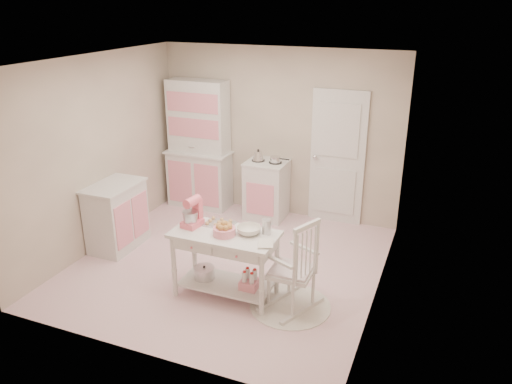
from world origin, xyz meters
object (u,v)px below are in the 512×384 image
(stand_mixer, at_px, (192,213))
(base_cabinet, at_px, (117,216))
(rocking_chair, at_px, (291,263))
(work_table, at_px, (225,264))
(stove, at_px, (267,190))
(bread_basket, at_px, (224,231))
(hutch, at_px, (198,145))

(stand_mixer, bearing_deg, base_cabinet, 168.79)
(rocking_chair, height_order, stand_mixer, stand_mixer)
(work_table, bearing_deg, stove, 98.95)
(work_table, height_order, bread_basket, bread_basket)
(hutch, xyz_separation_m, stand_mixer, (1.14, -2.29, -0.07))
(work_table, bearing_deg, bread_basket, -68.20)
(stand_mixer, xyz_separation_m, bread_basket, (0.44, -0.07, -0.12))
(work_table, height_order, stand_mixer, stand_mixer)
(stove, relative_size, rocking_chair, 0.84)
(hutch, xyz_separation_m, base_cabinet, (-0.35, -1.76, -0.58))
(hutch, distance_m, rocking_chair, 3.29)
(stand_mixer, relative_size, bread_basket, 1.36)
(hutch, xyz_separation_m, bread_basket, (1.58, -2.36, -0.19))
(base_cabinet, bearing_deg, stove, 47.84)
(stove, height_order, rocking_chair, rocking_chair)
(rocking_chair, bearing_deg, bread_basket, -148.75)
(work_table, distance_m, bread_basket, 0.45)
(stove, relative_size, bread_basket, 3.68)
(base_cabinet, bearing_deg, work_table, -15.97)
(base_cabinet, xyz_separation_m, stand_mixer, (1.49, -0.53, 0.51))
(rocking_chair, relative_size, work_table, 0.92)
(stove, height_order, bread_basket, stove)
(hutch, bearing_deg, work_table, -56.01)
(stove, bearing_deg, rocking_chair, -62.86)
(work_table, bearing_deg, stand_mixer, 177.27)
(base_cabinet, height_order, stand_mixer, stand_mixer)
(base_cabinet, relative_size, rocking_chair, 0.84)
(base_cabinet, xyz_separation_m, bread_basket, (1.93, -0.60, 0.39))
(rocking_chair, xyz_separation_m, bread_basket, (-0.76, -0.10, 0.30))
(rocking_chair, bearing_deg, stove, 141.16)
(stove, bearing_deg, work_table, -81.05)
(bread_basket, bearing_deg, hutch, 123.76)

